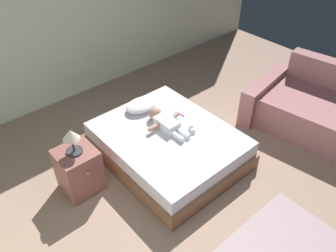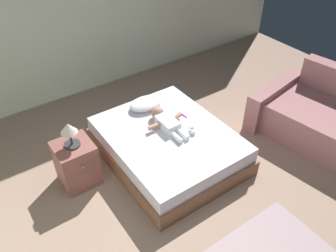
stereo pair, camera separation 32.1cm
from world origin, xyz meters
name	(u,v)px [view 1 (the left image)]	position (x,y,z in m)	size (l,w,h in m)	color
ground_plane	(210,210)	(0.00, 0.00, 0.00)	(8.00, 8.00, 0.00)	gray
wall_behind_bed	(55,10)	(0.00, 3.00, 1.32)	(8.00, 0.12, 2.65)	silver
bed	(168,145)	(0.21, 0.92, 0.19)	(1.38, 1.71, 0.38)	brown
pillow	(141,105)	(0.27, 1.51, 0.44)	(0.44, 0.31, 0.12)	white
baby	(164,121)	(0.26, 1.05, 0.44)	(0.49, 0.64, 0.16)	white
toothbrush	(179,114)	(0.56, 1.10, 0.39)	(0.03, 0.16, 0.02)	#B8279F
couch	(323,112)	(2.14, -0.01, 0.27)	(1.41, 1.95, 0.81)	#A2696C
nightstand	(79,170)	(-0.85, 1.18, 0.27)	(0.40, 0.43, 0.54)	#8A5048
lamp	(71,137)	(-0.85, 1.18, 0.73)	(0.18, 0.18, 0.29)	#333338
baby_bottle	(192,129)	(0.45, 0.76, 0.41)	(0.10, 0.13, 0.08)	white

